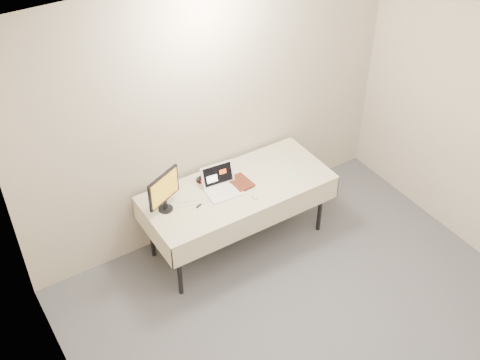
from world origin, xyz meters
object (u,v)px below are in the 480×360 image
table (238,192)px  book (233,177)px  monitor (164,190)px  laptop (222,185)px

table → book: 0.19m
table → monitor: size_ratio=4.62×
monitor → book: (0.69, -0.06, -0.11)m
laptop → monitor: size_ratio=0.89×
laptop → monitor: 0.61m
table → monitor: bearing=174.0°
table → laptop: bearing=161.1°
table → monitor: (-0.73, 0.08, 0.30)m
laptop → monitor: monitor is taller
book → table: bearing=-28.7°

